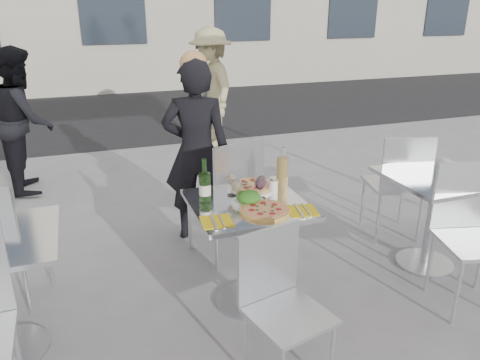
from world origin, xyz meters
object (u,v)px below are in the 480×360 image
object	(u,v)px
side_chair_rnear	(470,224)
napkin_left	(217,221)
wineglass_red_a	(261,183)
pedestrian_a	(23,120)
side_table_right	(434,202)
chair_far	(230,190)
woman_diner	(196,152)
napkin_right	(302,210)
carafe	(282,172)
wineglass_white_a	(237,186)
wineglass_white_b	(232,180)
wine_bottle	(205,186)
pizza_near	(265,210)
main_table	(248,232)
chair_near	(279,294)
pedestrian_b	(211,88)
side_chair_rfar	(399,178)
wineglass_red_b	(260,184)
salad_plate	(249,198)
pizza_far	(252,187)
sugar_shaker	(273,185)

from	to	relation	value
side_chair_rnear	napkin_left	bearing A→B (deg)	-173.30
wineglass_red_a	pedestrian_a	bearing A→B (deg)	120.34
side_table_right	napkin_left	xyz separation A→B (m)	(-1.77, -0.20, 0.21)
side_table_right	napkin_left	distance (m)	1.79
chair_far	wineglass_red_a	distance (m)	0.65
woman_diner	napkin_right	distance (m)	1.35
side_table_right	woman_diner	world-z (taller)	woman_diner
carafe	wineglass_white_a	size ratio (longest dim) A/B	1.84
wineglass_white_b	wineglass_red_a	world-z (taller)	same
wineglass_red_a	chair_far	bearing A→B (deg)	92.43
wine_bottle	pizza_near	bearing A→B (deg)	-40.18
woman_diner	wineglass_red_a	world-z (taller)	woman_diner
side_chair_rnear	carafe	distance (m)	1.29
main_table	wine_bottle	size ratio (longest dim) A/B	2.54
main_table	napkin_right	size ratio (longest dim) A/B	3.63
side_table_right	carafe	size ratio (longest dim) A/B	2.59
pedestrian_a	wineglass_white_a	world-z (taller)	pedestrian_a
chair_near	pedestrian_b	world-z (taller)	pedestrian_b
side_table_right	chair_far	world-z (taller)	chair_far
main_table	napkin_right	bearing A→B (deg)	-40.47
side_chair_rfar	wineglass_red_b	xyz separation A→B (m)	(-1.44, -0.44, 0.30)
pizza_near	chair_far	bearing A→B (deg)	87.66
woman_diner	salad_plate	bearing A→B (deg)	112.38
side_chair_rfar	salad_plate	size ratio (longest dim) A/B	4.33
pedestrian_b	wineglass_red_a	world-z (taller)	pedestrian_b
wineglass_white_a	napkin_left	world-z (taller)	wineglass_white_a
main_table	chair_far	bearing A→B (deg)	82.58
main_table	side_chair_rfar	size ratio (longest dim) A/B	0.79
wineglass_white_a	napkin_right	world-z (taller)	wineglass_white_a
side_chair_rfar	napkin_right	xyz separation A→B (m)	(-1.26, -0.69, 0.19)
chair_near	wineglass_red_b	size ratio (longest dim) A/B	5.39
pizza_far	sugar_shaker	xyz separation A→B (m)	(0.11, -0.11, 0.04)
side_chair_rnear	woman_diner	world-z (taller)	woman_diner
main_table	side_chair_rfar	distance (m)	1.60
pizza_far	pedestrian_a	bearing A→B (deg)	122.08
woman_diner	pedestrian_a	distance (m)	2.27
chair_near	wineglass_white_b	size ratio (longest dim) A/B	5.39
pedestrian_a	wineglass_white_a	xyz separation A→B (m)	(1.46, -2.78, 0.09)
pizza_near	carafe	xyz separation A→B (m)	(0.26, 0.33, 0.11)
pizza_far	wine_bottle	world-z (taller)	wine_bottle
sugar_shaker	napkin_right	bearing A→B (deg)	-81.35
main_table	wineglass_white_a	size ratio (longest dim) A/B	4.76
salad_plate	sugar_shaker	size ratio (longest dim) A/B	2.06
sugar_shaker	wineglass_red_b	xyz separation A→B (m)	(-0.13, -0.09, 0.06)
salad_plate	wineglass_red_a	world-z (taller)	wineglass_red_a
side_table_right	pizza_near	bearing A→B (deg)	-173.38
side_chair_rnear	pedestrian_b	bearing A→B (deg)	112.07
salad_plate	pedestrian_b	bearing A→B (deg)	77.42
main_table	wineglass_white_b	xyz separation A→B (m)	(-0.06, 0.15, 0.32)
chair_near	carafe	bearing A→B (deg)	52.11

